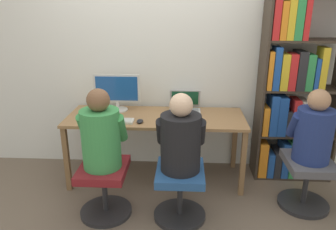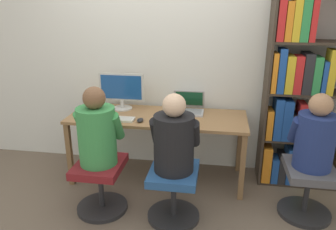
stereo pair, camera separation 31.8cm
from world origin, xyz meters
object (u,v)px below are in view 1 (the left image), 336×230
at_px(office_chair_right, 180,189).
at_px(person_at_monitor, 101,134).
at_px(keyboard, 114,121).
at_px(person_at_laptop, 181,138).
at_px(desktop_monitor, 117,92).
at_px(office_chair_side, 307,179).
at_px(laptop, 185,107).
at_px(office_chair_left, 104,186).
at_px(person_near_shelf, 314,131).
at_px(bookshelf, 290,97).

distance_m(office_chair_right, person_at_monitor, 0.84).
bearing_deg(person_at_monitor, office_chair_right, -2.04).
bearing_deg(keyboard, person_at_laptop, -36.22).
xyz_separation_m(desktop_monitor, person_at_laptop, (0.70, -0.84, -0.15)).
height_order(keyboard, office_chair_side, keyboard).
height_order(laptop, office_chair_side, laptop).
relative_size(office_chair_left, person_at_monitor, 0.69).
bearing_deg(office_chair_left, desktop_monitor, 91.58).
distance_m(laptop, office_chair_left, 1.20).
distance_m(office_chair_right, person_near_shelf, 1.28).
bearing_deg(office_chair_left, office_chair_right, -1.60).
bearing_deg(keyboard, office_chair_side, -7.83).
height_order(bookshelf, office_chair_side, bookshelf).
xyz_separation_m(desktop_monitor, bookshelf, (1.81, -0.04, -0.02)).
bearing_deg(office_chair_left, laptop, 50.24).
bearing_deg(office_chair_left, person_at_monitor, 90.00).
xyz_separation_m(desktop_monitor, keyboard, (0.03, -0.36, -0.19)).
bearing_deg(person_near_shelf, person_at_laptop, -168.45).
bearing_deg(person_at_laptop, keyboard, 143.78).
xyz_separation_m(office_chair_left, person_at_laptop, (0.67, -0.01, 0.48)).
bearing_deg(office_chair_right, person_at_monitor, 177.96).
relative_size(desktop_monitor, bookshelf, 0.25).
distance_m(keyboard, office_chair_side, 1.90).
bearing_deg(person_at_laptop, bookshelf, 35.82).
bearing_deg(laptop, desktop_monitor, -178.66).
bearing_deg(office_chair_side, office_chair_right, -168.44).
relative_size(desktop_monitor, office_chair_side, 1.03).
bearing_deg(person_at_monitor, desktop_monitor, 91.59).
bearing_deg(person_at_laptop, office_chair_left, 178.83).
distance_m(keyboard, office_chair_left, 0.65).
bearing_deg(bookshelf, desktop_monitor, 178.78).
xyz_separation_m(bookshelf, office_chair_side, (0.05, -0.57, -0.62)).
bearing_deg(bookshelf, person_at_laptop, -144.18).
xyz_separation_m(bookshelf, person_near_shelf, (0.05, -0.57, -0.14)).
xyz_separation_m(laptop, person_at_laptop, (-0.03, -0.86, 0.00)).
height_order(person_at_monitor, bookshelf, bookshelf).
height_order(laptop, keyboard, laptop).
bearing_deg(office_chair_right, person_near_shelf, 11.79).
height_order(laptop, person_at_laptop, person_at_laptop).
xyz_separation_m(office_chair_right, person_at_monitor, (-0.67, 0.02, 0.49)).
xyz_separation_m(office_chair_right, office_chair_side, (1.17, 0.24, 0.00)).
distance_m(keyboard, office_chair_right, 0.94).
bearing_deg(person_at_laptop, person_at_monitor, 178.38).
relative_size(person_at_laptop, office_chair_side, 1.39).
bearing_deg(desktop_monitor, office_chair_left, -88.42).
distance_m(laptop, person_at_monitor, 1.10).
distance_m(desktop_monitor, laptop, 0.74).
height_order(desktop_monitor, person_at_laptop, person_at_laptop).
height_order(keyboard, bookshelf, bookshelf).
bearing_deg(laptop, person_at_monitor, -129.94).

